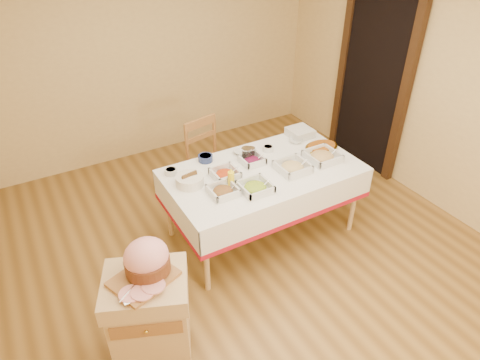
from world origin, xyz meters
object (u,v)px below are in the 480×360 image
Objects in this scene: butcher_cart at (150,314)px; bread_basket at (190,180)px; ham_on_board at (146,261)px; mustard_bottle at (231,178)px; dining_chair at (210,163)px; brass_platter at (321,147)px; preserve_jar_left at (247,155)px; preserve_jar_right at (251,153)px; plate_stack at (300,133)px; dining_table at (263,184)px.

bread_basket is (0.74, 0.92, 0.35)m from butcher_cart.
mustard_bottle is at bearing 34.20° from ham_on_board.
brass_platter is at bearing -38.04° from dining_chair.
brass_platter is (0.76, -0.20, -0.04)m from preserve_jar_left.
preserve_jar_right is at bearing 35.82° from ham_on_board.
brass_platter is at bearing -86.26° from plate_stack.
dining_table is 14.05× the size of preserve_jar_left.
ham_on_board is (0.04, 0.03, 0.46)m from butcher_cart.
bread_basket reaches higher than dining_table.
mustard_bottle is at bearing -103.24° from dining_chair.
preserve_jar_left is 0.36× the size of brass_platter.
preserve_jar_right is at bearing 10.66° from bread_basket.
preserve_jar_left reaches higher than bread_basket.
dining_table is at bearing -75.46° from dining_chair.
preserve_jar_left is 0.05m from preserve_jar_right.
brass_platter is (1.42, -0.08, -0.03)m from bread_basket.
mustard_bottle is (-0.35, -0.32, 0.02)m from preserve_jar_left.
butcher_cart is 3.31× the size of plate_stack.
brass_platter is (0.72, 0.04, 0.18)m from dining_table.
bread_basket reaches higher than brass_platter.
mustard_bottle is (-0.40, -0.33, 0.03)m from preserve_jar_right.
bread_basket is at bearing 170.89° from dining_table.
butcher_cart is at bearing -143.44° from preserve_jar_left.
dining_chair is 1.20m from brass_platter.
plate_stack is (1.40, 0.26, -0.00)m from bread_basket.
ham_on_board is at bearing -128.41° from bread_basket.
ham_on_board is at bearing -145.80° from mustard_bottle.
dining_table is at bearing 28.85° from ham_on_board.
plate_stack is 0.34m from brass_platter.
mustard_bottle reaches higher than brass_platter.
ham_on_board reaches higher than brass_platter.
preserve_jar_left is 0.54× the size of plate_stack.
dining_table is 0.78m from dining_chair.
dining_table is at bearing -9.11° from bread_basket.
dining_chair is 0.63m from preserve_jar_left.
dining_table is at bearing -151.99° from plate_stack.
preserve_jar_left is 0.67m from bread_basket.
dining_chair is 7.47× the size of preserve_jar_left.
butcher_cart is at bearing -144.11° from preserve_jar_right.
ham_on_board is 2.35× the size of mustard_bottle.
ham_on_board reaches higher than preserve_jar_left.
preserve_jar_left is (1.36, 1.01, -0.10)m from ham_on_board.
preserve_jar_left reaches higher than butcher_cart.
dining_table is 0.32m from preserve_jar_left.
butcher_cart is 1.33m from mustard_bottle.
preserve_jar_left is at bearing -166.40° from preserve_jar_right.
plate_stack is 0.66× the size of brass_platter.
preserve_jar_left is 0.79m from brass_platter.
butcher_cart reaches higher than dining_table.
ham_on_board is at bearing -144.18° from preserve_jar_right.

